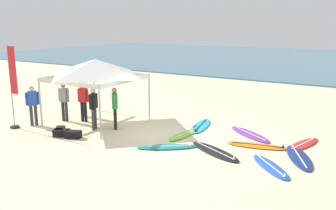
# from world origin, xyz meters

# --- Properties ---
(ground_plane) EXTENTS (80.00, 80.00, 0.00)m
(ground_plane) POSITION_xyz_m (0.00, 0.00, 0.00)
(ground_plane) COLOR beige
(sea) EXTENTS (80.00, 36.00, 0.10)m
(sea) POSITION_xyz_m (0.00, 32.68, 0.05)
(sea) COLOR teal
(sea) RESTS_ON ground
(canopy_tent) EXTENTS (3.38, 3.38, 2.75)m
(canopy_tent) POSITION_xyz_m (-3.13, 0.20, 2.39)
(canopy_tent) COLOR #B7B7BC
(canopy_tent) RESTS_ON ground
(surfboard_navy) EXTENTS (1.52, 2.36, 0.19)m
(surfboard_navy) POSITION_xyz_m (5.28, 0.32, 0.04)
(surfboard_navy) COLOR navy
(surfboard_navy) RESTS_ON ground
(surfboard_lime) EXTENTS (0.60, 1.84, 0.19)m
(surfboard_lime) POSITION_xyz_m (0.98, 0.47, 0.04)
(surfboard_lime) COLOR #7AD12D
(surfboard_lime) RESTS_ON ground
(surfboard_purple) EXTENTS (2.21, 1.79, 0.19)m
(surfboard_purple) POSITION_xyz_m (3.14, 1.86, 0.04)
(surfboard_purple) COLOR purple
(surfboard_purple) RESTS_ON ground
(surfboard_black) EXTENTS (2.34, 1.61, 0.19)m
(surfboard_black) POSITION_xyz_m (2.75, -0.59, 0.04)
(surfboard_black) COLOR black
(surfboard_black) RESTS_ON ground
(surfboard_blue) EXTENTS (1.74, 1.80, 0.19)m
(surfboard_blue) POSITION_xyz_m (4.71, -0.93, 0.04)
(surfboard_blue) COLOR blue
(surfboard_blue) RESTS_ON ground
(surfboard_red) EXTENTS (1.04, 2.03, 0.19)m
(surfboard_red) POSITION_xyz_m (5.16, 1.70, 0.04)
(surfboard_red) COLOR red
(surfboard_red) RESTS_ON ground
(surfboard_cyan) EXTENTS (1.06, 2.33, 0.19)m
(surfboard_cyan) POSITION_xyz_m (1.03, 1.92, 0.04)
(surfboard_cyan) COLOR #23B2CC
(surfboard_cyan) RESTS_ON ground
(surfboard_teal) EXTENTS (2.02, 1.67, 0.19)m
(surfboard_teal) POSITION_xyz_m (1.15, -1.03, 0.04)
(surfboard_teal) COLOR #19847F
(surfboard_teal) RESTS_ON ground
(surfboard_orange) EXTENTS (2.18, 0.99, 0.19)m
(surfboard_orange) POSITION_xyz_m (3.80, 0.70, 0.04)
(surfboard_orange) COLOR orange
(surfboard_orange) RESTS_ON ground
(person_black) EXTENTS (0.32, 0.53, 1.71)m
(person_black) POSITION_xyz_m (-2.51, -0.67, 0.99)
(person_black) COLOR #383842
(person_black) RESTS_ON ground
(person_blue) EXTENTS (0.38, 0.48, 1.71)m
(person_blue) POSITION_xyz_m (-5.09, -1.55, 0.99)
(person_blue) COLOR #383842
(person_blue) RESTS_ON ground
(person_red) EXTENTS (0.54, 0.27, 1.71)m
(person_red) POSITION_xyz_m (-3.73, 0.01, 0.99)
(person_red) COLOR black
(person_red) RESTS_ON ground
(person_green) EXTENTS (0.40, 0.44, 1.71)m
(person_green) POSITION_xyz_m (-1.82, -0.18, 0.99)
(person_green) COLOR black
(person_green) RESTS_ON ground
(person_grey) EXTENTS (0.54, 0.28, 1.71)m
(person_grey) POSITION_xyz_m (-4.50, -0.38, 0.99)
(person_grey) COLOR #2D2D33
(person_grey) RESTS_ON ground
(person_yellow) EXTENTS (0.49, 0.37, 1.71)m
(person_yellow) POSITION_xyz_m (-4.33, 0.61, 0.99)
(person_yellow) COLOR #383842
(person_yellow) RESTS_ON ground
(banner_flag) EXTENTS (0.60, 0.36, 3.40)m
(banner_flag) POSITION_xyz_m (-5.37, -2.21, 1.57)
(banner_flag) COLOR #99999E
(banner_flag) RESTS_ON ground
(gear_bag_near_tent) EXTENTS (0.68, 0.52, 0.28)m
(gear_bag_near_tent) POSITION_xyz_m (-2.44, -1.93, 0.14)
(gear_bag_near_tent) COLOR black
(gear_bag_near_tent) RESTS_ON ground
(gear_bag_by_pole) EXTENTS (0.62, 0.67, 0.28)m
(gear_bag_by_pole) POSITION_xyz_m (-3.20, -1.87, 0.14)
(gear_bag_by_pole) COLOR black
(gear_bag_by_pole) RESTS_ON ground
(gear_bag_on_sand) EXTENTS (0.68, 0.57, 0.28)m
(gear_bag_on_sand) POSITION_xyz_m (-2.96, -2.01, 0.14)
(gear_bag_on_sand) COLOR black
(gear_bag_on_sand) RESTS_ON ground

